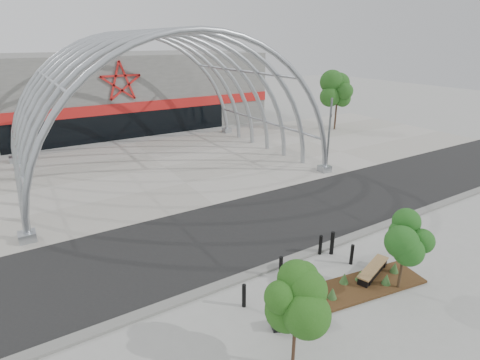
{
  "coord_description": "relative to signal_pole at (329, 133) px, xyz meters",
  "views": [
    {
      "loc": [
        -9.55,
        -11.57,
        9.5
      ],
      "look_at": [
        0.0,
        4.0,
        2.6
      ],
      "focal_mm": 28.0,
      "sensor_mm": 36.0,
      "label": 1
    }
  ],
  "objects": [
    {
      "name": "ground",
      "position": [
        -10.5,
        -8.33,
        -2.88
      ],
      "size": [
        140.0,
        140.0,
        0.0
      ],
      "primitive_type": "plane",
      "color": "#9B9C96",
      "rests_on": "ground"
    },
    {
      "name": "road",
      "position": [
        -10.5,
        -4.83,
        -2.87
      ],
      "size": [
        140.0,
        7.0,
        0.02
      ],
      "primitive_type": "cube",
      "color": "black",
      "rests_on": "ground"
    },
    {
      "name": "forecourt",
      "position": [
        -10.5,
        7.17,
        -2.86
      ],
      "size": [
        60.0,
        17.0,
        0.04
      ],
      "primitive_type": "cube",
      "color": "#A6A195",
      "rests_on": "ground"
    },
    {
      "name": "kerb",
      "position": [
        -10.5,
        -8.58,
        -2.82
      ],
      "size": [
        60.0,
        0.5,
        0.12
      ],
      "primitive_type": "cube",
      "color": "slate",
      "rests_on": "ground"
    },
    {
      "name": "arena_building",
      "position": [
        -10.5,
        25.12,
        1.11
      ],
      "size": [
        34.0,
        15.24,
        8.0
      ],
      "color": "slate",
      "rests_on": "ground"
    },
    {
      "name": "vault_canopy",
      "position": [
        -10.5,
        7.17,
        -2.86
      ],
      "size": [
        20.8,
        15.8,
        20.36
      ],
      "color": "#A1A7AC",
      "rests_on": "ground"
    },
    {
      "name": "planting_bed",
      "position": [
        -9.18,
        -11.6,
        -2.74
      ],
      "size": [
        5.54,
        2.45,
        0.57
      ],
      "color": "#362510",
      "rests_on": "ground"
    },
    {
      "name": "signal_pole",
      "position": [
        0.0,
        0.0,
        0.0
      ],
      "size": [
        0.34,
        0.77,
        5.5
      ],
      "color": "slate",
      "rests_on": "ground"
    },
    {
      "name": "street_tree_0",
      "position": [
        -14.05,
        -13.24,
        -0.47
      ],
      "size": [
        1.47,
        1.47,
        3.35
      ],
      "color": "#321D12",
      "rests_on": "ground"
    },
    {
      "name": "street_tree_1",
      "position": [
        -8.0,
        -12.48,
        -0.53
      ],
      "size": [
        1.38,
        1.38,
        3.27
      ],
      "color": "black",
      "rests_on": "ground"
    },
    {
      "name": "bench_0",
      "position": [
        -12.73,
        -11.97,
        -2.67
      ],
      "size": [
        2.09,
        1.1,
        0.43
      ],
      "color": "black",
      "rests_on": "ground"
    },
    {
      "name": "bench_1",
      "position": [
        -8.17,
        -11.34,
        -2.65
      ],
      "size": [
        2.31,
        1.2,
        0.48
      ],
      "color": "black",
      "rests_on": "ground"
    },
    {
      "name": "bollard_0",
      "position": [
        -13.87,
        -10.1,
        -2.39
      ],
      "size": [
        0.15,
        0.15,
        0.97
      ],
      "primitive_type": "cylinder",
      "color": "black",
      "rests_on": "ground"
    },
    {
      "name": "bollard_1",
      "position": [
        -11.6,
        -9.39,
        -2.36
      ],
      "size": [
        0.16,
        0.16,
        1.02
      ],
      "primitive_type": "cylinder",
      "color": "black",
      "rests_on": "ground"
    },
    {
      "name": "bollard_2",
      "position": [
        -8.86,
        -8.85,
        -2.39
      ],
      "size": [
        0.16,
        0.16,
        0.97
      ],
      "primitive_type": "cylinder",
      "color": "black",
      "rests_on": "ground"
    },
    {
      "name": "bollard_3",
      "position": [
        -8.24,
        -10.2,
        -2.39
      ],
      "size": [
        0.15,
        0.15,
        0.97
      ],
      "primitive_type": "cylinder",
      "color": "black",
      "rests_on": "ground"
    },
    {
      "name": "bollard_4",
      "position": [
        -8.38,
        -9.12,
        -2.31
      ],
      "size": [
        0.18,
        0.18,
        1.14
      ],
      "primitive_type": "cylinder",
      "color": "black",
      "rests_on": "ground"
    },
    {
      "name": "bg_tree_1",
      "position": [
        10.5,
        9.67,
        1.37
      ],
      "size": [
        2.7,
        2.7,
        5.91
      ],
      "color": "black",
      "rests_on": "ground"
    }
  ]
}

